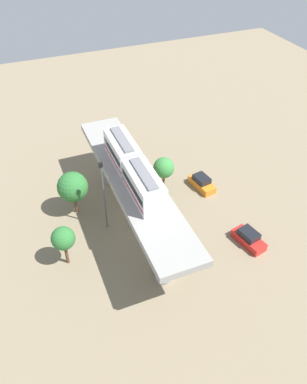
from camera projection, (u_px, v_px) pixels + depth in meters
name	position (u px, v px, depth m)	size (l,w,h in m)	color
ground_plane	(135.00, 223.00, 47.57)	(120.00, 120.00, 0.00)	#84755B
viaduct	(134.00, 190.00, 44.07)	(5.20, 28.00, 7.17)	#999691
train	(133.00, 167.00, 41.95)	(2.64, 13.55, 3.24)	silver
parked_car_orange	(202.00, 183.00, 52.51)	(2.44, 4.43, 1.76)	orange
parked_car_red	(249.00, 238.00, 44.56)	(2.63, 4.48, 1.76)	red
tree_near_viaduct	(164.00, 168.00, 50.82)	(2.84, 2.84, 4.80)	brown
tree_mid_lot	(73.00, 187.00, 46.46)	(3.79, 3.79, 6.07)	brown
tree_far_corner	(63.00, 239.00, 40.32)	(2.61, 2.61, 5.20)	brown
signal_post	(104.00, 193.00, 43.59)	(0.44, 0.28, 9.77)	#4C4C51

